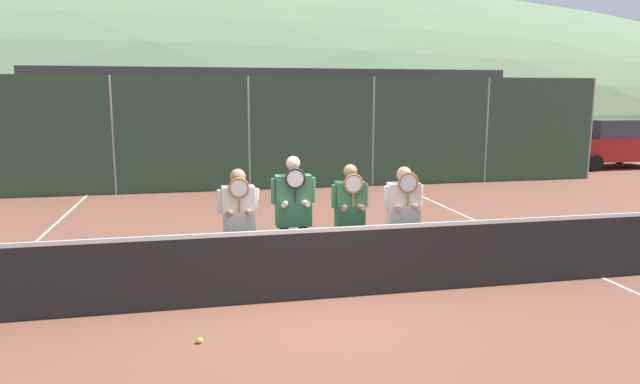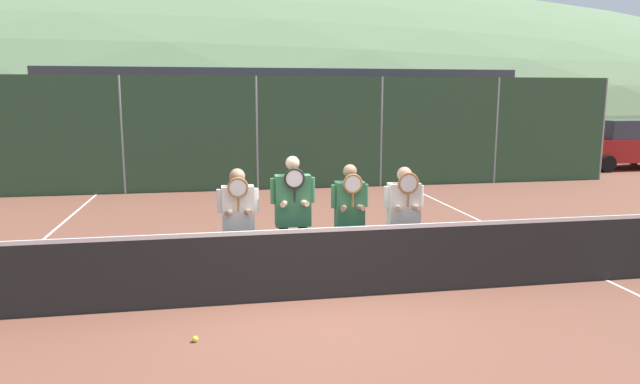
{
  "view_description": "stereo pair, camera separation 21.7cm",
  "coord_description": "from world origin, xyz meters",
  "px_view_note": "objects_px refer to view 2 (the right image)",
  "views": [
    {
      "loc": [
        -1.39,
        -7.14,
        2.69
      ],
      "look_at": [
        0.28,
        0.75,
        1.32
      ],
      "focal_mm": 32.0,
      "sensor_mm": 36.0,
      "label": 1
    },
    {
      "loc": [
        -1.18,
        -7.18,
        2.69
      ],
      "look_at": [
        0.28,
        0.75,
        1.32
      ],
      "focal_mm": 32.0,
      "sensor_mm": 36.0,
      "label": 2
    }
  ],
  "objects_px": {
    "player_center_left": "(293,211)",
    "player_center_right": "(350,216)",
    "player_leftmost": "(238,219)",
    "player_rightmost": "(404,213)",
    "car_center": "(361,148)",
    "car_far_right": "(623,144)",
    "tennis_ball_on_court": "(195,339)",
    "car_right_of_center": "(501,147)",
    "car_far_left": "(51,155)",
    "car_left_of_center": "(212,150)"
  },
  "relations": [
    {
      "from": "car_right_of_center",
      "to": "car_far_right",
      "type": "height_order",
      "value": "car_far_right"
    },
    {
      "from": "car_far_right",
      "to": "tennis_ball_on_court",
      "type": "bearing_deg",
      "value": -140.15
    },
    {
      "from": "player_center_right",
      "to": "car_far_left",
      "type": "bearing_deg",
      "value": 121.63
    },
    {
      "from": "player_leftmost",
      "to": "player_center_left",
      "type": "distance_m",
      "value": 0.76
    },
    {
      "from": "car_right_of_center",
      "to": "tennis_ball_on_court",
      "type": "relative_size",
      "value": 65.69
    },
    {
      "from": "car_center",
      "to": "tennis_ball_on_court",
      "type": "distance_m",
      "value": 13.92
    },
    {
      "from": "player_center_left",
      "to": "player_rightmost",
      "type": "height_order",
      "value": "player_center_left"
    },
    {
      "from": "player_rightmost",
      "to": "tennis_ball_on_court",
      "type": "relative_size",
      "value": 24.77
    },
    {
      "from": "car_right_of_center",
      "to": "car_far_right",
      "type": "distance_m",
      "value": 4.88
    },
    {
      "from": "player_rightmost",
      "to": "tennis_ball_on_court",
      "type": "bearing_deg",
      "value": -150.86
    },
    {
      "from": "car_far_left",
      "to": "player_center_right",
      "type": "bearing_deg",
      "value": -58.37
    },
    {
      "from": "car_far_right",
      "to": "car_far_left",
      "type": "bearing_deg",
      "value": 179.89
    },
    {
      "from": "car_far_left",
      "to": "car_far_right",
      "type": "distance_m",
      "value": 19.96
    },
    {
      "from": "player_leftmost",
      "to": "car_left_of_center",
      "type": "distance_m",
      "value": 11.12
    },
    {
      "from": "player_center_left",
      "to": "tennis_ball_on_court",
      "type": "relative_size",
      "value": 27.59
    },
    {
      "from": "car_center",
      "to": "player_rightmost",
      "type": "bearing_deg",
      "value": -101.44
    },
    {
      "from": "player_leftmost",
      "to": "car_far_left",
      "type": "xyz_separation_m",
      "value": [
        -5.31,
        11.11,
        -0.16
      ]
    },
    {
      "from": "player_center_right",
      "to": "car_right_of_center",
      "type": "height_order",
      "value": "player_center_right"
    },
    {
      "from": "player_leftmost",
      "to": "car_far_right",
      "type": "height_order",
      "value": "car_far_right"
    },
    {
      "from": "car_left_of_center",
      "to": "car_right_of_center",
      "type": "bearing_deg",
      "value": 0.1
    },
    {
      "from": "car_far_left",
      "to": "car_left_of_center",
      "type": "bearing_deg",
      "value": 0.02
    },
    {
      "from": "car_far_right",
      "to": "tennis_ball_on_court",
      "type": "height_order",
      "value": "car_far_right"
    },
    {
      "from": "player_center_right",
      "to": "car_far_left",
      "type": "relative_size",
      "value": 0.42
    },
    {
      "from": "car_left_of_center",
      "to": "car_right_of_center",
      "type": "xyz_separation_m",
      "value": [
        10.16,
        0.02,
        -0.06
      ]
    },
    {
      "from": "tennis_ball_on_court",
      "to": "car_right_of_center",
      "type": "bearing_deg",
      "value": 51.0
    },
    {
      "from": "car_center",
      "to": "car_left_of_center",
      "type": "bearing_deg",
      "value": -178.41
    },
    {
      "from": "player_rightmost",
      "to": "car_center",
      "type": "distance_m",
      "value": 11.47
    },
    {
      "from": "player_center_left",
      "to": "car_far_right",
      "type": "bearing_deg",
      "value": 38.61
    },
    {
      "from": "player_center_left",
      "to": "car_right_of_center",
      "type": "xyz_separation_m",
      "value": [
        9.01,
        11.15,
        -0.22
      ]
    },
    {
      "from": "player_center_left",
      "to": "car_center",
      "type": "height_order",
      "value": "player_center_left"
    },
    {
      "from": "player_center_right",
      "to": "car_left_of_center",
      "type": "bearing_deg",
      "value": 99.96
    },
    {
      "from": "player_center_right",
      "to": "player_rightmost",
      "type": "bearing_deg",
      "value": 4.06
    },
    {
      "from": "player_center_left",
      "to": "player_center_right",
      "type": "height_order",
      "value": "player_center_left"
    },
    {
      "from": "car_far_left",
      "to": "car_center",
      "type": "height_order",
      "value": "car_center"
    },
    {
      "from": "player_leftmost",
      "to": "player_center_left",
      "type": "height_order",
      "value": "player_center_left"
    },
    {
      "from": "player_center_left",
      "to": "car_far_left",
      "type": "xyz_separation_m",
      "value": [
        -6.07,
        11.13,
        -0.24
      ]
    },
    {
      "from": "player_center_left",
      "to": "car_far_right",
      "type": "xyz_separation_m",
      "value": [
        13.89,
        11.09,
        -0.18
      ]
    },
    {
      "from": "player_center_left",
      "to": "player_center_right",
      "type": "relative_size",
      "value": 1.07
    },
    {
      "from": "car_far_right",
      "to": "player_center_right",
      "type": "bearing_deg",
      "value": -139.66
    },
    {
      "from": "car_far_right",
      "to": "tennis_ball_on_court",
      "type": "distance_m",
      "value": 19.84
    },
    {
      "from": "car_right_of_center",
      "to": "car_center",
      "type": "bearing_deg",
      "value": 178.64
    },
    {
      "from": "car_far_left",
      "to": "car_far_right",
      "type": "relative_size",
      "value": 1.05
    },
    {
      "from": "player_center_right",
      "to": "player_rightmost",
      "type": "height_order",
      "value": "player_center_right"
    },
    {
      "from": "car_left_of_center",
      "to": "tennis_ball_on_court",
      "type": "height_order",
      "value": "car_left_of_center"
    },
    {
      "from": "player_rightmost",
      "to": "car_far_right",
      "type": "height_order",
      "value": "car_far_right"
    },
    {
      "from": "car_far_left",
      "to": "tennis_ball_on_court",
      "type": "xyz_separation_m",
      "value": [
        4.75,
        -12.74,
        -0.83
      ]
    },
    {
      "from": "player_leftmost",
      "to": "car_right_of_center",
      "type": "distance_m",
      "value": 14.81
    },
    {
      "from": "car_far_left",
      "to": "car_center",
      "type": "bearing_deg",
      "value": 0.81
    },
    {
      "from": "car_left_of_center",
      "to": "car_far_right",
      "type": "height_order",
      "value": "car_left_of_center"
    },
    {
      "from": "player_center_right",
      "to": "car_far_right",
      "type": "bearing_deg",
      "value": 40.34
    }
  ]
}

